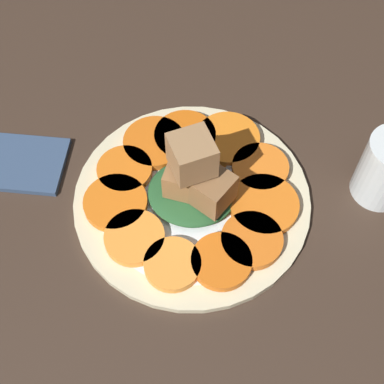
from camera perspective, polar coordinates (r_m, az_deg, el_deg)
name	(u,v)px	position (r cm, az deg, el deg)	size (l,w,h in cm)	color
table_slab	(192,205)	(69.32, 0.00, -1.36)	(120.00, 120.00, 2.00)	#38281E
plate	(192,199)	(68.02, 0.00, -0.70)	(30.00, 30.00, 1.05)	beige
carrot_slice_0	(221,261)	(62.77, 3.16, -7.39)	(7.17, 7.17, 1.13)	orange
carrot_slice_1	(252,240)	(64.27, 6.40, -5.12)	(7.45, 7.45, 1.13)	orange
carrot_slice_2	(264,205)	(66.80, 7.70, -1.38)	(8.63, 8.63, 1.13)	orange
carrot_slice_3	(260,168)	(69.77, 7.29, 2.57)	(7.36, 7.36, 1.13)	orange
carrot_slice_4	(228,139)	(72.16, 3.85, 5.68)	(8.57, 8.57, 1.13)	orange
carrot_slice_5	(185,136)	(72.27, -0.75, 5.97)	(8.32, 8.32, 1.13)	#D45F13
carrot_slice_6	(154,143)	(71.78, -4.03, 5.28)	(8.34, 8.34, 1.13)	orange
carrot_slice_7	(125,170)	(69.57, -7.19, 2.35)	(7.16, 7.16, 1.13)	orange
carrot_slice_8	(116,203)	(67.05, -8.16, -1.14)	(7.98, 7.98, 1.13)	orange
carrot_slice_9	(135,238)	(64.39, -6.15, -4.86)	(7.29, 7.29, 1.13)	orange
carrot_slice_10	(173,264)	(62.56, -2.09, -7.71)	(6.72, 6.72, 1.13)	orange
center_pile	(194,180)	(63.99, 0.19, 1.31)	(11.15, 10.00, 11.14)	#235128
fork	(204,153)	(71.01, 1.30, 4.13)	(19.71, 5.49, 0.40)	silver
napkin	(9,162)	(75.33, -18.90, 3.04)	(14.78, 8.87, 0.80)	#334766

